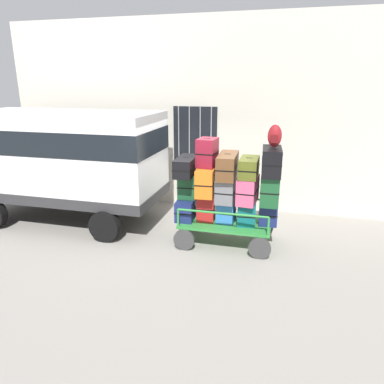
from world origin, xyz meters
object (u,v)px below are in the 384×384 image
suitcase_midleft_bottom (206,207)px  suitcase_midright_top (249,167)px  suitcase_midright_middle (248,190)px  suitcase_center_top (228,166)px  luggage_cart (226,225)px  suitcase_midright_bottom (247,213)px  suitcase_right_top (272,161)px  suitcase_left_middle (187,186)px  suitcase_center_bottom (226,211)px  suitcase_midleft_middle (206,180)px  suitcase_center_middle (227,189)px  suitcase_midleft_top (207,152)px  suitcase_right_middle (270,188)px  backpack (275,136)px  van (65,155)px  suitcase_left_bottom (186,209)px  suitcase_right_bottom (268,214)px  suitcase_left_top (186,166)px

suitcase_midleft_bottom → suitcase_midright_top: bearing=-0.5°
suitcase_midright_middle → suitcase_center_top: bearing=177.4°
luggage_cart → suitcase_midright_bottom: 0.56m
suitcase_right_top → suitcase_left_middle: bearing=178.4°
suitcase_midleft_bottom → suitcase_center_bottom: 0.44m
suitcase_midleft_middle → suitcase_center_middle: suitcase_midleft_middle is taller
suitcase_midright_bottom → suitcase_midleft_top: bearing=175.4°
suitcase_midleft_bottom → suitcase_center_bottom: size_ratio=1.24×
suitcase_right_middle → backpack: (0.03, -0.00, 1.07)m
van → luggage_cart: bearing=-5.5°
luggage_cart → suitcase_midleft_bottom: 0.59m
suitcase_center_bottom → suitcase_midright_middle: bearing=-0.9°
suitcase_midright_middle → backpack: backpack is taller
suitcase_left_bottom → suitcase_right_middle: size_ratio=0.90×
suitcase_left_middle → suitcase_right_bottom: 1.82m
luggage_cart → suitcase_right_middle: size_ratio=2.44×
suitcase_left_bottom → suitcase_midright_middle: (1.32, -0.00, 0.53)m
suitcase_midright_middle → suitcase_right_middle: 0.45m
suitcase_midright_middle → suitcase_left_middle: bearing=177.6°
luggage_cart → suitcase_left_middle: size_ratio=3.66×
suitcase_midleft_top → suitcase_midright_top: bearing=-3.6°
suitcase_midright_middle → suitcase_right_bottom: suitcase_midright_middle is taller
suitcase_midright_top → suitcase_center_middle: bearing=178.7°
suitcase_center_top → suitcase_midright_middle: 0.65m
suitcase_left_top → suitcase_right_middle: (1.76, 0.07, -0.38)m
suitcase_midright_middle → suitcase_center_bottom: bearing=179.1°
suitcase_left_top → suitcase_right_middle: bearing=2.3°
van → suitcase_midleft_top: bearing=-5.7°
suitcase_midright_middle → suitcase_right_bottom: size_ratio=1.52×
suitcase_midright_top → suitcase_right_top: bearing=-0.6°
suitcase_left_middle → suitcase_right_bottom: size_ratio=1.11×
suitcase_midright_bottom → backpack: (0.47, 0.07, 1.63)m
suitcase_left_bottom → suitcase_midright_top: suitcase_midright_top is taller
suitcase_left_bottom → suitcase_center_middle: suitcase_center_middle is taller
van → suitcase_right_bottom: 5.04m
suitcase_midright_middle → suitcase_right_bottom: 0.67m
suitcase_midleft_top → suitcase_left_bottom: bearing=-172.2°
suitcase_midright_top → suitcase_midright_middle: bearing=-90.0°
suitcase_left_bottom → suitcase_center_top: bearing=1.0°
suitcase_midright_bottom → suitcase_midright_middle: 0.51m
suitcase_midright_bottom → suitcase_center_top: bearing=176.5°
suitcase_right_middle → backpack: size_ratio=1.87×
suitcase_midleft_middle → suitcase_midright_bottom: suitcase_midleft_middle is taller
luggage_cart → suitcase_midleft_bottom: size_ratio=3.34×
suitcase_left_top → suitcase_right_bottom: (1.76, 0.03, -0.93)m
suitcase_right_top → suitcase_midleft_bottom: bearing=179.4°
suitcase_center_middle → luggage_cart: bearing=90.0°
suitcase_left_bottom → suitcase_right_middle: 1.85m
suitcase_midright_bottom → suitcase_right_top: (0.44, 0.01, 1.14)m
suitcase_midleft_bottom → suitcase_midright_top: size_ratio=0.80×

